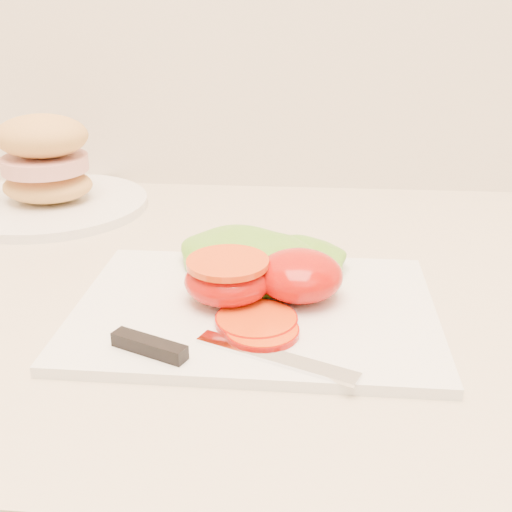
{
  "coord_description": "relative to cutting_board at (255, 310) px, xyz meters",
  "views": [
    {
      "loc": [
        -0.5,
        1.08,
        1.21
      ],
      "look_at": [
        -0.55,
        1.61,
        0.99
      ],
      "focal_mm": 45.0,
      "sensor_mm": 36.0,
      "label": 1
    }
  ],
  "objects": [
    {
      "name": "cutting_board",
      "position": [
        0.0,
        0.0,
        0.0
      ],
      "size": [
        0.33,
        0.24,
        0.01
      ],
      "primitive_type": "cube",
      "rotation": [
        0.0,
        0.0,
        -0.01
      ],
      "color": "white",
      "rests_on": "counter"
    },
    {
      "name": "knife",
      "position": [
        -0.04,
        -0.09,
        0.01
      ],
      "size": [
        0.2,
        0.07,
        0.01
      ],
      "rotation": [
        0.0,
        0.0,
        -0.41
      ],
      "color": "silver",
      "rests_on": "cutting_board"
    },
    {
      "name": "sandwich_plate",
      "position": [
        -0.3,
        0.28,
        0.04
      ],
      "size": [
        0.26,
        0.26,
        0.13
      ],
      "rotation": [
        0.0,
        0.0,
        -0.16
      ],
      "color": "white",
      "rests_on": "counter"
    },
    {
      "name": "tomato_slice_1",
      "position": [
        0.01,
        -0.05,
        0.01
      ],
      "size": [
        0.06,
        0.06,
        0.01
      ],
      "primitive_type": "cylinder",
      "color": "#DA5914",
      "rests_on": "cutting_board"
    },
    {
      "name": "tomato_half_dome",
      "position": [
        0.04,
        0.02,
        0.03
      ],
      "size": [
        0.08,
        0.08,
        0.04
      ],
      "primitive_type": "ellipsoid",
      "color": "#BC1803",
      "rests_on": "cutting_board"
    },
    {
      "name": "tomato_half_cut",
      "position": [
        -0.03,
        0.01,
        0.03
      ],
      "size": [
        0.08,
        0.08,
        0.04
      ],
      "color": "#BC1803",
      "rests_on": "cutting_board"
    },
    {
      "name": "lettuce_leaf_0",
      "position": [
        -0.01,
        0.07,
        0.02
      ],
      "size": [
        0.2,
        0.18,
        0.03
      ],
      "primitive_type": "ellipsoid",
      "rotation": [
        0.0,
        0.0,
        -0.6
      ],
      "color": "#7BBD32",
      "rests_on": "cutting_board"
    },
    {
      "name": "tomato_slice_0",
      "position": [
        0.0,
        -0.03,
        0.01
      ],
      "size": [
        0.07,
        0.07,
        0.01
      ],
      "primitive_type": "cylinder",
      "color": "#DA5914",
      "rests_on": "cutting_board"
    },
    {
      "name": "lettuce_leaf_1",
      "position": [
        0.03,
        0.07,
        0.02
      ],
      "size": [
        0.14,
        0.11,
        0.03
      ],
      "primitive_type": "ellipsoid",
      "rotation": [
        0.0,
        0.0,
        0.19
      ],
      "color": "#7BBD32",
      "rests_on": "cutting_board"
    }
  ]
}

